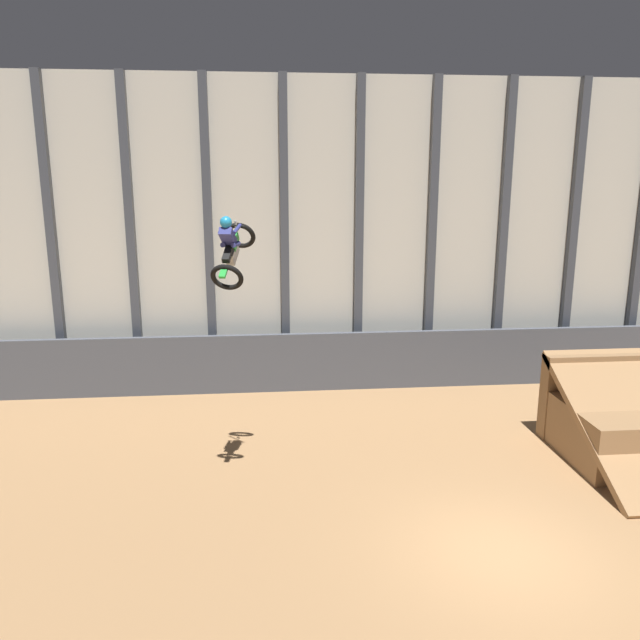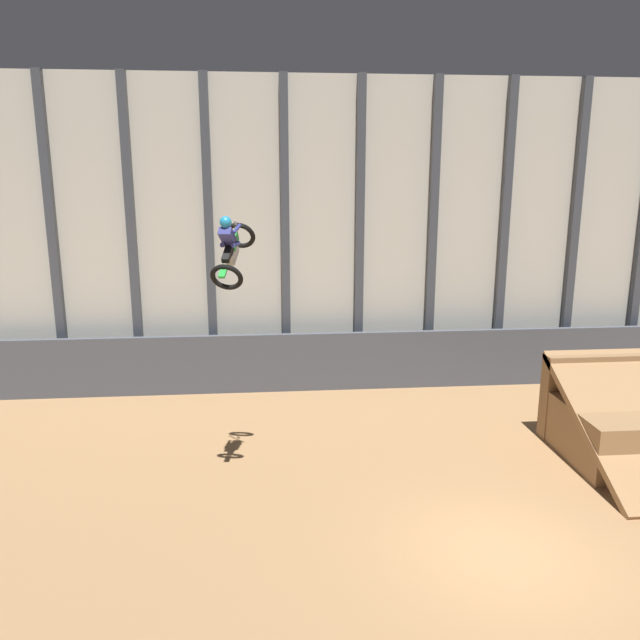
# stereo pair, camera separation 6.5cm
# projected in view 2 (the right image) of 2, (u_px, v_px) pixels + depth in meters

# --- Properties ---
(ground_plane) EXTENTS (60.00, 60.00, 0.00)m
(ground_plane) POSITION_uv_depth(u_px,v_px,m) (502.00, 555.00, 12.17)
(ground_plane) COLOR #9E754C
(arena_back_wall) EXTENTS (32.00, 0.40, 10.44)m
(arena_back_wall) POSITION_uv_depth(u_px,v_px,m) (395.00, 235.00, 21.49)
(arena_back_wall) COLOR beige
(arena_back_wall) RESTS_ON ground_plane
(lower_barrier) EXTENTS (31.36, 0.20, 2.01)m
(lower_barrier) POSITION_uv_depth(u_px,v_px,m) (397.00, 360.00, 21.54)
(lower_barrier) COLOR #474C56
(lower_barrier) RESTS_ON ground_plane
(dirt_ramp) EXTENTS (2.82, 4.70, 2.57)m
(dirt_ramp) POSITION_uv_depth(u_px,v_px,m) (614.00, 423.00, 16.38)
(dirt_ramp) COLOR #966F48
(dirt_ramp) RESTS_ON ground_plane
(rider_bike_solo) EXTENTS (1.10, 1.85, 1.70)m
(rider_bike_solo) POSITION_uv_depth(u_px,v_px,m) (231.00, 248.00, 13.83)
(rider_bike_solo) COLOR black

